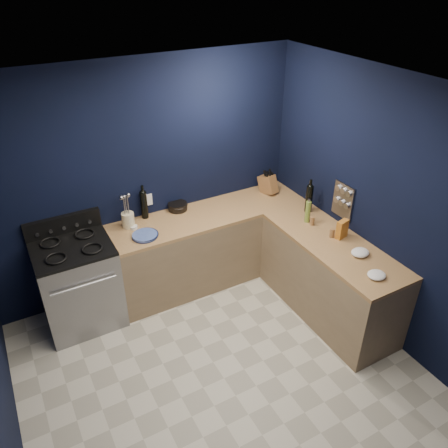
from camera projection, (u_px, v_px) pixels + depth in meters
floor at (224, 379)px, 4.17m from camera, size 3.50×3.50×0.02m
ceiling at (224, 101)px, 2.80m from camera, size 3.50×3.50×0.02m
wall_back at (146, 181)px, 4.80m from camera, size 3.50×0.02×2.60m
wall_right at (386, 213)px, 4.21m from camera, size 0.02×3.50×2.60m
cab_back at (210, 247)px, 5.25m from camera, size 2.30×0.63×0.86m
top_back at (209, 214)px, 5.02m from camera, size 2.30×0.63×0.04m
cab_right at (329, 279)px, 4.74m from camera, size 0.63×1.67×0.86m
top_right at (334, 244)px, 4.50m from camera, size 0.63×1.67×0.04m
gas_range at (80, 286)px, 4.60m from camera, size 0.76×0.66×0.92m
oven_door at (87, 304)px, 4.37m from camera, size 0.59×0.02×0.42m
cooktop at (71, 248)px, 4.35m from camera, size 0.76×0.66×0.03m
backguard at (63, 225)px, 4.52m from camera, size 0.76×0.06×0.20m
spice_panel at (343, 201)px, 4.67m from camera, size 0.02×0.28×0.38m
wall_outlet at (148, 200)px, 4.90m from camera, size 0.09×0.02×0.13m
plate_stack at (145, 236)px, 4.58m from camera, size 0.27×0.27×0.03m
ramekin at (134, 227)px, 4.72m from camera, size 0.10×0.10×0.03m
utensil_crock at (128, 220)px, 4.71m from camera, size 0.17×0.17×0.17m
wine_bottle_back at (144, 205)px, 4.84m from camera, size 0.10×0.10×0.31m
lemon_basket at (178, 206)px, 5.05m from camera, size 0.28×0.28×0.08m
knife_block at (268, 184)px, 5.38m from camera, size 0.18×0.28×0.27m
wine_bottle_right at (309, 199)px, 4.96m from camera, size 0.10×0.10×0.31m
oil_bottle at (308, 212)px, 4.78m from camera, size 0.07×0.07×0.25m
spice_jar_near at (312, 221)px, 4.76m from camera, size 0.05×0.05×0.10m
spice_jar_far at (332, 233)px, 4.56m from camera, size 0.05×0.05×0.10m
crouton_bag at (342, 229)px, 4.53m from camera, size 0.14×0.09×0.20m
towel_front at (360, 253)px, 4.29m from camera, size 0.23×0.22×0.06m
towel_end at (377, 275)px, 4.00m from camera, size 0.22×0.21×0.05m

